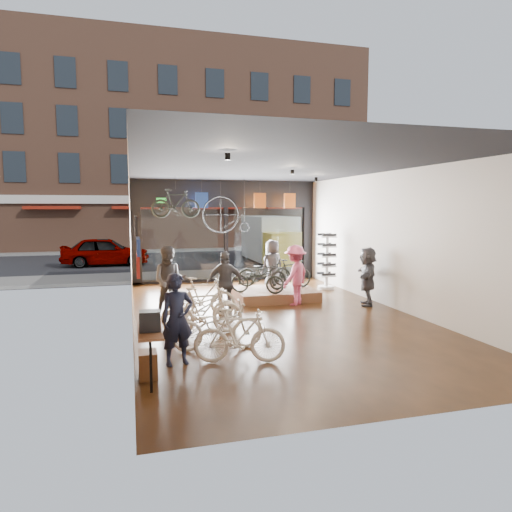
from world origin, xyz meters
name	(u,v)px	position (x,y,z in m)	size (l,w,h in m)	color
ground_plane	(273,316)	(0.00, 0.00, -0.02)	(7.00, 12.00, 0.04)	black
ceiling	(274,166)	(0.00, 0.00, 3.82)	(7.00, 12.00, 0.04)	black
wall_left	(130,245)	(-3.52, 0.00, 1.90)	(0.04, 12.00, 3.80)	#A96B3D
wall_right	(395,240)	(3.52, 0.00, 1.90)	(0.04, 12.00, 3.80)	beige
wall_back	(415,277)	(0.00, -6.02, 1.90)	(7.00, 0.04, 3.80)	beige
storefront	(226,231)	(0.00, 6.00, 1.90)	(7.00, 0.26, 3.80)	black
exit_sign	(161,200)	(-2.40, 5.88, 3.05)	(0.35, 0.06, 0.18)	#198C26
street_road	(195,257)	(0.00, 15.00, -0.01)	(30.00, 18.00, 0.02)	black
sidewalk_near	(220,275)	(0.00, 7.20, 0.06)	(30.00, 2.40, 0.12)	slate
sidewalk_far	(186,249)	(0.00, 19.00, 0.06)	(30.00, 2.00, 0.12)	slate
opposite_building	(181,147)	(0.00, 21.50, 7.00)	(26.00, 5.00, 14.00)	brown
street_car	(106,251)	(-4.71, 12.00, 0.70)	(1.64, 4.08, 1.39)	gray
box_truck	(275,240)	(3.54, 11.00, 1.17)	(1.99, 5.96, 2.35)	silver
floor_bike_1	(240,336)	(-1.66, -3.29, 0.50)	(0.47, 1.65, 0.99)	beige
floor_bike_2	(217,326)	(-1.91, -2.42, 0.47)	(0.63, 1.79, 0.94)	beige
floor_bike_3	(204,311)	(-2.01, -1.33, 0.54)	(0.50, 1.79, 1.07)	beige
floor_bike_4	(200,308)	(-1.99, -0.69, 0.47)	(0.63, 1.81, 0.95)	beige
floor_bike_5	(203,297)	(-1.76, 0.43, 0.50)	(0.47, 1.68, 1.01)	beige
display_platform	(274,294)	(0.70, 2.07, 0.15)	(2.40, 1.80, 0.30)	brown
display_bike_left	(257,279)	(0.02, 1.58, 0.72)	(0.55, 1.59, 0.83)	black
display_bike_mid	(291,274)	(1.21, 2.04, 0.76)	(0.43, 1.53, 0.92)	black
display_bike_right	(265,272)	(0.57, 2.71, 0.75)	(0.60, 1.71, 0.90)	black
customer_0	(177,319)	(-2.75, -3.08, 0.82)	(0.60, 0.39, 1.64)	#161C33
customer_1	(170,281)	(-2.56, 0.73, 0.90)	(0.88, 0.68, 1.80)	#3F3F44
customer_2	(226,283)	(-1.16, 0.44, 0.83)	(0.98, 0.41, 1.67)	#3F3F44
customer_3	(295,275)	(1.01, 1.10, 0.86)	(1.12, 0.64, 1.73)	#CC4C72
customer_4	(272,265)	(1.05, 3.41, 0.86)	(0.84, 0.55, 1.72)	#3F3F44
customer_5	(367,276)	(3.00, 0.55, 0.83)	(1.55, 0.49, 1.67)	#3F3F44
sunglasses_rack	(326,261)	(2.95, 3.28, 0.97)	(0.57, 0.47, 1.94)	white
wall_merch	(140,299)	(-3.38, -3.50, 1.30)	(0.40, 2.40, 2.60)	navy
penny_farthing	(228,216)	(-0.20, 4.57, 2.50)	(1.60, 0.06, 1.28)	black
hung_bike	(176,203)	(-2.05, 4.20, 2.93)	(0.45, 1.58, 0.95)	black
jersey_left	(202,200)	(-1.03, 5.20, 3.05)	(0.45, 0.03, 0.55)	#1E3F99
jersey_mid	(260,201)	(1.12, 5.20, 3.05)	(0.45, 0.03, 0.55)	#CC5919
jersey_right	(290,201)	(2.28, 5.20, 3.05)	(0.45, 0.03, 0.55)	#CC5919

